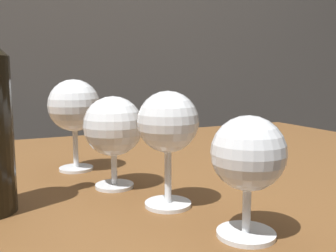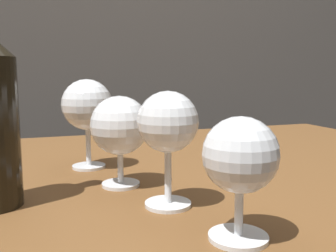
{
  "view_description": "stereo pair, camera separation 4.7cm",
  "coord_description": "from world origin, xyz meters",
  "px_view_note": "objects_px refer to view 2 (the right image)",
  "views": [
    {
      "loc": [
        -0.22,
        -0.61,
        0.92
      ],
      "look_at": [
        -0.03,
        -0.18,
        0.86
      ],
      "focal_mm": 40.15,
      "sensor_mm": 36.0,
      "label": 1
    },
    {
      "loc": [
        -0.18,
        -0.63,
        0.92
      ],
      "look_at": [
        -0.03,
        -0.18,
        0.86
      ],
      "focal_mm": 40.15,
      "sensor_mm": 36.0,
      "label": 2
    }
  ],
  "objects_px": {
    "wine_glass_port": "(240,158)",
    "wine_glass_empty": "(120,127)",
    "wine_glass_white": "(87,105)",
    "wine_glass_cabernet": "(168,125)"
  },
  "relations": [
    {
      "from": "wine_glass_port",
      "to": "wine_glass_empty",
      "type": "xyz_separation_m",
      "value": [
        -0.08,
        0.22,
        0.01
      ]
    },
    {
      "from": "wine_glass_empty",
      "to": "wine_glass_white",
      "type": "distance_m",
      "value": 0.13
    },
    {
      "from": "wine_glass_port",
      "to": "wine_glass_cabernet",
      "type": "xyz_separation_m",
      "value": [
        -0.04,
        0.12,
        0.02
      ]
    },
    {
      "from": "wine_glass_port",
      "to": "wine_glass_white",
      "type": "bearing_deg",
      "value": 107.05
    },
    {
      "from": "wine_glass_empty",
      "to": "wine_glass_port",
      "type": "bearing_deg",
      "value": -71.23
    },
    {
      "from": "wine_glass_empty",
      "to": "wine_glass_white",
      "type": "relative_size",
      "value": 0.86
    },
    {
      "from": "wine_glass_port",
      "to": "wine_glass_cabernet",
      "type": "distance_m",
      "value": 0.12
    },
    {
      "from": "wine_glass_port",
      "to": "wine_glass_white",
      "type": "xyz_separation_m",
      "value": [
        -0.11,
        0.35,
        0.03
      ]
    },
    {
      "from": "wine_glass_cabernet",
      "to": "wine_glass_empty",
      "type": "bearing_deg",
      "value": 110.35
    },
    {
      "from": "wine_glass_port",
      "to": "wine_glass_white",
      "type": "distance_m",
      "value": 0.37
    }
  ]
}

